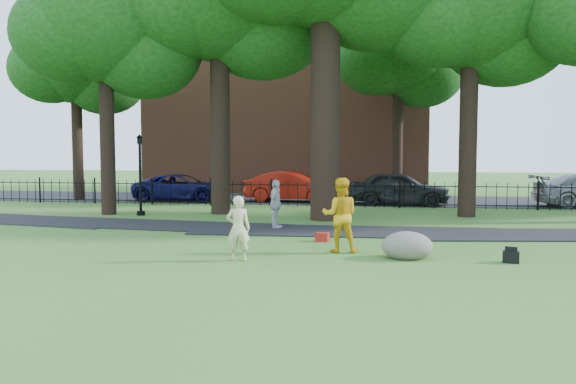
% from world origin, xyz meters
% --- Properties ---
extents(ground, '(120.00, 120.00, 0.00)m').
position_xyz_m(ground, '(0.00, 0.00, 0.00)').
color(ground, '#2F6924').
rests_on(ground, ground).
extents(footpath, '(36.07, 3.85, 0.03)m').
position_xyz_m(footpath, '(1.00, 3.90, 0.00)').
color(footpath, black).
rests_on(footpath, ground).
extents(street, '(80.00, 7.00, 0.02)m').
position_xyz_m(street, '(0.00, 16.00, 0.00)').
color(street, black).
rests_on(street, ground).
extents(iron_fence, '(44.00, 0.04, 1.20)m').
position_xyz_m(iron_fence, '(0.00, 12.00, 0.60)').
color(iron_fence, black).
rests_on(iron_fence, ground).
extents(brick_building, '(18.00, 8.00, 12.00)m').
position_xyz_m(brick_building, '(-4.00, 24.00, 6.00)').
color(brick_building, brown).
rests_on(brick_building, ground).
extents(tree_row, '(26.82, 7.96, 12.42)m').
position_xyz_m(tree_row, '(0.52, 8.40, 8.15)').
color(tree_row, black).
rests_on(tree_row, ground).
extents(woman, '(0.62, 0.46, 1.55)m').
position_xyz_m(woman, '(-1.30, -1.32, 0.77)').
color(woman, beige).
rests_on(woman, ground).
extents(man, '(0.98, 0.79, 1.92)m').
position_xyz_m(man, '(1.01, 0.21, 0.96)').
color(man, '#CF9611').
rests_on(man, ground).
extents(pedestrian, '(0.49, 1.00, 1.65)m').
position_xyz_m(pedestrian, '(-1.41, 4.29, 0.82)').
color(pedestrian, '#B9B8BD').
rests_on(pedestrian, ground).
extents(boulder, '(1.35, 1.09, 0.72)m').
position_xyz_m(boulder, '(2.67, -0.43, 0.36)').
color(boulder, '#5F5B4F').
rests_on(boulder, ground).
extents(lamppost, '(0.33, 0.33, 3.29)m').
position_xyz_m(lamppost, '(-7.54, 7.34, 1.61)').
color(lamppost, black).
rests_on(lamppost, ground).
extents(backpack, '(0.41, 0.31, 0.27)m').
position_xyz_m(backpack, '(5.04, -0.61, 0.14)').
color(backpack, black).
rests_on(backpack, ground).
extents(red_bag, '(0.41, 0.31, 0.25)m').
position_xyz_m(red_bag, '(0.40, 1.83, 0.13)').
color(red_bag, maroon).
rests_on(red_bag, ground).
extents(red_sedan, '(4.97, 2.23, 1.58)m').
position_xyz_m(red_sedan, '(-2.35, 14.38, 0.79)').
color(red_sedan, maroon).
rests_on(red_sedan, ground).
extents(navy_van, '(5.04, 2.33, 1.40)m').
position_xyz_m(navy_van, '(-8.13, 13.96, 0.70)').
color(navy_van, '#0D0E45').
rests_on(navy_van, ground).
extents(grey_car, '(4.97, 2.35, 1.64)m').
position_xyz_m(grey_car, '(3.03, 13.53, 0.82)').
color(grey_car, black).
rests_on(grey_car, ground).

